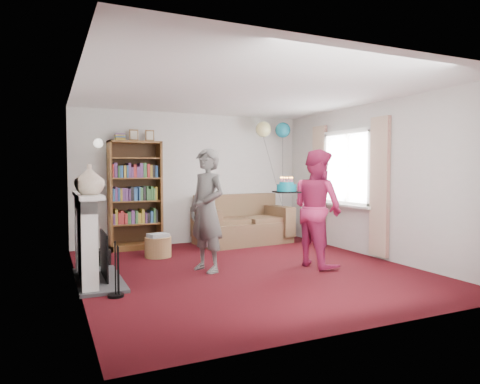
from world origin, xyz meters
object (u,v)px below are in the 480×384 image
bookcase (135,196)px  sofa (242,225)px  person_striped (207,210)px  birthday_cake (287,188)px  person_magenta (317,208)px

bookcase → sofa: (2.00, -0.23, -0.60)m
person_striped → birthday_cake: 1.17m
sofa → bookcase: bearing=167.6°
sofa → person_magenta: (0.18, -2.28, 0.51)m
bookcase → person_striped: (0.60, -2.15, -0.09)m
bookcase → sofa: bearing=-6.5°
person_magenta → birthday_cake: bearing=79.4°
bookcase → person_magenta: (2.19, -2.51, -0.09)m
person_striped → birthday_cake: (1.08, -0.33, 0.30)m
sofa → birthday_cake: 2.42m
person_striped → person_magenta: bearing=56.3°
bookcase → person_magenta: size_ratio=1.25×
person_striped → birthday_cake: person_striped is taller
bookcase → person_striped: size_ratio=1.25×
bookcase → birthday_cake: bearing=-56.0°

